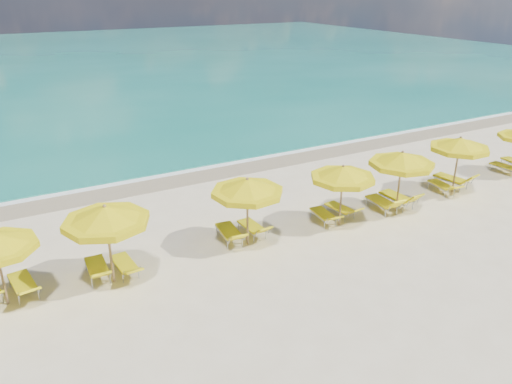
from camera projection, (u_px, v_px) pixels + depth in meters
ground_plane at (277, 238)px, 17.61m from camera, size 120.00×120.00×0.00m
ocean at (57, 63)px, 56.35m from camera, size 120.00×80.00×0.30m
wet_sand_band at (196, 173)px, 23.59m from camera, size 120.00×2.60×0.01m
foam_line at (189, 168)px, 24.23m from camera, size 120.00×1.20×0.03m
whitecap_near at (34, 140)px, 28.66m from camera, size 14.00×0.36×0.05m
whitecap_far at (208, 94)px, 40.56m from camera, size 18.00×0.30×0.05m
umbrella_2 at (106, 216)px, 14.18m from camera, size 2.61×2.61×2.55m
umbrella_3 at (247, 188)px, 16.36m from camera, size 2.98×2.98×2.46m
umbrella_4 at (343, 174)px, 17.76m from camera, size 2.64×2.64×2.38m
umbrella_5 at (402, 160)px, 18.85m from camera, size 2.79×2.79×2.50m
umbrella_6 at (460, 145)px, 20.70m from camera, size 3.15×3.15×2.48m
lounger_1_right at (24, 287)px, 14.35m from camera, size 0.81×1.84×0.71m
lounger_2_left at (98, 271)px, 15.14m from camera, size 0.66×1.78×0.75m
lounger_2_right at (125, 268)px, 15.38m from camera, size 0.66×1.72×0.63m
lounger_3_left at (230, 236)px, 17.28m from camera, size 0.80×1.88×0.78m
lounger_3_right at (252, 230)px, 17.71m from camera, size 0.61×1.66×0.72m
lounger_4_left at (324, 217)px, 18.68m from camera, size 0.72×1.69×0.66m
lounger_4_right at (341, 212)px, 19.16m from camera, size 0.70×1.69×0.68m
lounger_5_left at (382, 206)px, 19.61m from camera, size 0.72×1.81×0.86m
lounger_5_right at (397, 201)px, 20.03m from camera, size 0.72×1.86×0.88m
lounger_6_left at (442, 188)px, 21.35m from camera, size 0.77×1.73×0.66m
lounger_6_right at (452, 182)px, 21.90m from camera, size 0.90×1.91×0.89m
lounger_7_left at (505, 169)px, 23.56m from camera, size 0.68×1.68×0.70m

